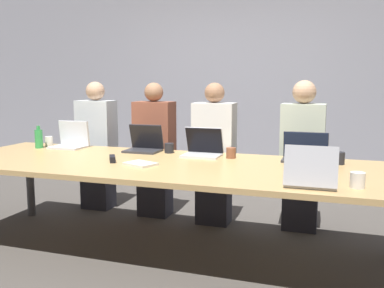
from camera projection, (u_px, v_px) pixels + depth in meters
The scene contains 20 objects.
ground_plane at pixel (168, 251), 3.56m from camera, with size 24.00×24.00×0.00m, color #4C4742.
curtain_wall at pixel (233, 82), 5.53m from camera, with size 12.00×0.06×2.80m.
conference_table at pixel (168, 169), 3.46m from camera, with size 3.84×1.28×0.75m.
laptop_far_right at pixel (305, 153), 3.54m from camera, with size 0.37×0.23×0.24m.
person_far_right at pixel (302, 158), 4.02m from camera, with size 0.40×0.24×1.42m.
cup_far_right at pixel (339, 158), 3.40m from camera, with size 0.09×0.09×0.10m.
laptop_far_left at pixel (71, 140), 4.27m from camera, with size 0.33×0.26×0.26m.
person_far_left at pixel (97, 148), 4.72m from camera, with size 0.40×0.24×1.40m.
cup_far_left at pixel (49, 141), 4.35m from camera, with size 0.08×0.08×0.10m.
bottle_far_left at pixel (39, 138), 4.23m from camera, with size 0.08×0.08×0.22m.
laptop_far_midleft at pixel (144, 144), 4.03m from camera, with size 0.33×0.25×0.25m.
person_far_midleft at pixel (155, 152), 4.46m from camera, with size 0.40×0.24×1.40m.
cup_far_midleft at pixel (169, 148), 3.94m from camera, with size 0.09×0.09×0.09m.
laptop_near_right at pixel (311, 175), 2.66m from camera, with size 0.32×0.26×0.27m.
cup_near_right at pixel (358, 180), 2.64m from camera, with size 0.09×0.09×0.10m.
laptop_far_center at pixel (203, 148), 3.77m from camera, with size 0.33×0.26×0.25m.
person_far_center at pixel (214, 157), 4.20m from camera, with size 0.40×0.24×1.40m.
cup_far_center at pixel (231, 153), 3.67m from camera, with size 0.08×0.08×0.09m.
stapler at pixel (112, 159), 3.51m from camera, with size 0.12×0.15×0.05m.
notebook at pixel (141, 164), 3.37m from camera, with size 0.28×0.25×0.02m.
Camera 1 is at (1.26, -3.16, 1.40)m, focal length 40.00 mm.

